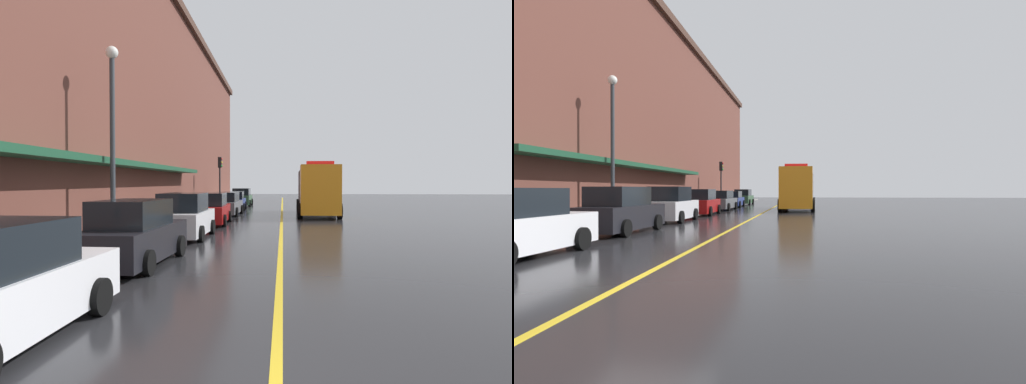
{
  "view_description": "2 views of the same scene",
  "coord_description": "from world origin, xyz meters",
  "views": [
    {
      "loc": [
        0.08,
        -4.06,
        2.28
      ],
      "look_at": [
        -2.0,
        28.83,
        1.55
      ],
      "focal_mm": 29.99,
      "sensor_mm": 36.0,
      "label": 1
    },
    {
      "loc": [
        3.24,
        -7.92,
        1.7
      ],
      "look_at": [
        0.52,
        21.63,
        1.52
      ],
      "focal_mm": 28.84,
      "sensor_mm": 36.0,
      "label": 2
    }
  ],
  "objects": [
    {
      "name": "ground_plane",
      "position": [
        0.0,
        25.0,
        0.0
      ],
      "size": [
        112.0,
        112.0,
        0.0
      ],
      "primitive_type": "plane",
      "color": "#232326"
    },
    {
      "name": "sidewalk_left",
      "position": [
        -6.2,
        25.0,
        0.07
      ],
      "size": [
        2.4,
        70.0,
        0.15
      ],
      "primitive_type": "cube",
      "color": "gray",
      "rests_on": "ground"
    },
    {
      "name": "lane_center_stripe",
      "position": [
        0.0,
        25.0,
        0.0
      ],
      "size": [
        0.16,
        70.0,
        0.01
      ],
      "primitive_type": "cube",
      "color": "gold",
      "rests_on": "ground"
    },
    {
      "name": "brick_building_left",
      "position": [
        -11.42,
        23.99,
        7.61
      ],
      "size": [
        9.22,
        64.0,
        15.19
      ],
      "color": "brown",
      "rests_on": "ground"
    },
    {
      "name": "parked_car_0",
      "position": [
        -4.0,
        1.59,
        0.81
      ],
      "size": [
        2.07,
        4.69,
        1.74
      ],
      "rotation": [
        0.0,
        0.0,
        1.54
      ],
      "color": "silver",
      "rests_on": "ground"
    },
    {
      "name": "parked_car_1",
      "position": [
        -4.04,
        7.54,
        0.84
      ],
      "size": [
        2.08,
        4.6,
        1.81
      ],
      "rotation": [
        0.0,
        0.0,
        1.53
      ],
      "color": "black",
      "rests_on": "ground"
    },
    {
      "name": "parked_car_2",
      "position": [
        -3.99,
        13.29,
        0.86
      ],
      "size": [
        2.07,
        4.18,
        1.85
      ],
      "rotation": [
        0.0,
        0.0,
        1.57
      ],
      "color": "silver",
      "rests_on": "ground"
    },
    {
      "name": "parked_car_3",
      "position": [
        -3.92,
        19.05,
        0.81
      ],
      "size": [
        2.2,
        4.76,
        1.72
      ],
      "rotation": [
        0.0,
        0.0,
        1.61
      ],
      "color": "maroon",
      "rests_on": "ground"
    },
    {
      "name": "parked_car_4",
      "position": [
        -3.94,
        25.51,
        0.76
      ],
      "size": [
        2.19,
        4.76,
        1.61
      ],
      "rotation": [
        0.0,
        0.0,
        1.55
      ],
      "color": "#595B60",
      "rests_on": "ground"
    },
    {
      "name": "parked_car_5",
      "position": [
        -4.02,
        31.18,
        0.73
      ],
      "size": [
        2.14,
        4.82,
        1.54
      ],
      "rotation": [
        0.0,
        0.0,
        1.6
      ],
      "color": "navy",
      "rests_on": "ground"
    },
    {
      "name": "parked_car_6",
      "position": [
        -3.95,
        37.65,
        0.81
      ],
      "size": [
        1.97,
        4.62,
        1.72
      ],
      "rotation": [
        0.0,
        0.0,
        1.57
      ],
      "color": "#2D5133",
      "rests_on": "ground"
    },
    {
      "name": "utility_truck",
      "position": [
        2.45,
        26.11,
        1.72
      ],
      "size": [
        2.9,
        9.24,
        3.62
      ],
      "rotation": [
        0.0,
        0.0,
        -1.59
      ],
      "color": "orange",
      "rests_on": "ground"
    },
    {
      "name": "parking_meter_0",
      "position": [
        -5.35,
        17.68,
        1.06
      ],
      "size": [
        0.14,
        0.18,
        1.33
      ],
      "color": "#4C4C51",
      "rests_on": "sidewalk_left"
    },
    {
      "name": "street_lamp_left",
      "position": [
        -5.95,
        10.73,
        4.4
      ],
      "size": [
        0.44,
        0.44,
        6.94
      ],
      "color": "#33383D",
      "rests_on": "sidewalk_left"
    },
    {
      "name": "traffic_light_near",
      "position": [
        -5.29,
        32.06,
        3.16
      ],
      "size": [
        0.38,
        0.36,
        4.3
      ],
      "color": "#232326",
      "rests_on": "sidewalk_left"
    }
  ]
}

